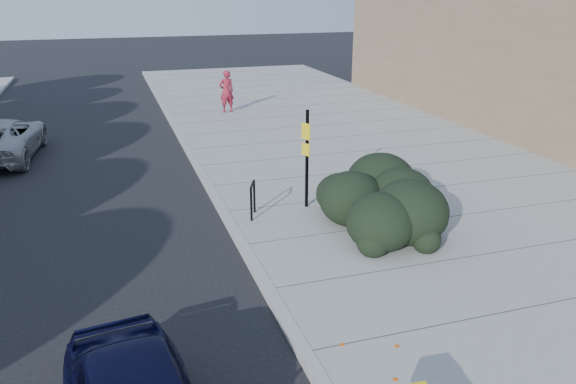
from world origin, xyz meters
name	(u,v)px	position (x,y,z in m)	size (l,w,h in m)	color
ground	(270,296)	(0.00, 0.00, 0.00)	(120.00, 120.00, 0.00)	black
sidewalk_near	(405,180)	(5.60, 5.00, 0.07)	(11.20, 50.00, 0.15)	gray
curb_near	(217,200)	(0.00, 5.00, 0.08)	(0.22, 50.00, 0.17)	#9E9E99
bike_rack	(253,196)	(0.60, 3.50, 0.67)	(0.26, 0.55, 0.86)	black
sign_post	(307,153)	(2.04, 3.71, 1.57)	(0.15, 0.27, 2.49)	black
hedge	(377,188)	(3.40, 2.50, 0.92)	(2.06, 4.12, 1.55)	black
suv_silver	(1,139)	(-6.00, 11.37, 0.67)	(2.22, 4.82, 1.34)	#A3A6A9
pedestrian	(227,91)	(2.56, 15.65, 1.07)	(0.67, 0.44, 1.84)	maroon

